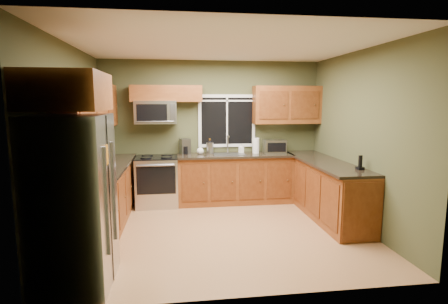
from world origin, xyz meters
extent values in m
plane|color=#A47248|center=(0.00, 0.00, 0.00)|extent=(4.20, 4.20, 0.00)
plane|color=white|center=(0.00, 0.00, 2.70)|extent=(4.20, 4.20, 0.00)
plane|color=#414528|center=(0.00, 1.80, 1.35)|extent=(4.20, 0.00, 4.20)
plane|color=#414528|center=(0.00, -1.80, 1.35)|extent=(4.20, 0.00, 4.20)
plane|color=#414528|center=(-2.10, 0.00, 1.35)|extent=(0.00, 3.60, 3.60)
plane|color=#414528|center=(2.10, 0.00, 1.35)|extent=(0.00, 3.60, 3.60)
cube|color=white|center=(0.30, 1.79, 1.55)|extent=(1.12, 0.03, 1.02)
cube|color=black|center=(0.30, 1.78, 1.55)|extent=(1.00, 0.01, 0.90)
cube|color=white|center=(0.30, 1.77, 1.55)|extent=(0.03, 0.01, 0.90)
cube|color=white|center=(0.30, 1.77, 1.94)|extent=(1.00, 0.01, 0.03)
cube|color=brown|center=(-1.80, 0.48, 0.45)|extent=(0.60, 2.65, 0.90)
cube|color=black|center=(-1.78, 0.48, 0.92)|extent=(0.65, 2.65, 0.04)
cube|color=brown|center=(0.42, 1.50, 0.45)|extent=(2.17, 0.60, 0.90)
cube|color=black|center=(0.42, 1.48, 0.92)|extent=(2.17, 0.65, 0.04)
cube|color=brown|center=(1.80, 0.55, 0.45)|extent=(0.60, 2.50, 0.90)
cube|color=#5F2C11|center=(1.80, -0.71, 0.45)|extent=(0.56, 0.02, 0.82)
cube|color=black|center=(1.78, 0.55, 0.92)|extent=(0.65, 2.50, 0.04)
cube|color=brown|center=(-1.94, 0.48, 1.86)|extent=(0.33, 2.65, 0.72)
cube|color=brown|center=(-0.85, 1.64, 2.07)|extent=(1.30, 0.33, 0.30)
cube|color=brown|center=(1.45, 1.64, 1.86)|extent=(1.30, 0.33, 0.72)
cube|color=brown|center=(-1.74, -1.30, 2.03)|extent=(0.72, 0.90, 0.38)
cube|color=#B7B7BC|center=(-1.74, -1.30, 0.90)|extent=(0.72, 0.90, 1.80)
cube|color=slate|center=(-1.37, -1.50, 0.95)|extent=(0.03, 0.04, 1.10)
cube|color=slate|center=(-1.37, -1.10, 0.95)|extent=(0.03, 0.04, 1.10)
cube|color=black|center=(-1.38, -1.30, 0.90)|extent=(0.01, 0.02, 1.78)
cube|color=#C37312|center=(-1.37, -1.40, 1.40)|extent=(0.01, 0.14, 0.20)
cube|color=#B7B7BC|center=(-1.05, 1.48, 0.45)|extent=(0.76, 0.65, 0.90)
cube|color=black|center=(-1.05, 1.48, 0.91)|extent=(0.76, 0.64, 0.03)
cube|color=black|center=(-1.05, 1.15, 0.55)|extent=(0.68, 0.02, 0.50)
cylinder|color=slate|center=(-1.05, 1.12, 0.82)|extent=(0.64, 0.04, 0.04)
cylinder|color=black|center=(-1.23, 1.33, 0.93)|extent=(0.20, 0.20, 0.01)
cylinder|color=black|center=(-0.87, 1.33, 0.93)|extent=(0.20, 0.20, 0.01)
cylinder|color=black|center=(-1.23, 1.61, 0.93)|extent=(0.20, 0.20, 0.01)
cylinder|color=black|center=(-0.87, 1.61, 0.93)|extent=(0.20, 0.20, 0.01)
cube|color=#B7B7BC|center=(-1.05, 1.61, 1.73)|extent=(0.76, 0.38, 0.42)
cube|color=black|center=(-1.11, 1.42, 1.73)|extent=(0.54, 0.01, 0.30)
cube|color=slate|center=(-0.74, 1.42, 1.73)|extent=(0.10, 0.01, 0.30)
cylinder|color=slate|center=(-1.05, 1.40, 1.57)|extent=(0.66, 0.02, 0.02)
cube|color=slate|center=(0.30, 1.48, 0.94)|extent=(0.60, 0.42, 0.02)
cylinder|color=#B7B7BC|center=(0.30, 1.68, 1.11)|extent=(0.03, 0.03, 0.34)
cylinder|color=#B7B7BC|center=(0.30, 1.60, 1.27)|extent=(0.03, 0.18, 0.03)
cube|color=#B7B7BC|center=(1.19, 1.53, 1.07)|extent=(0.43, 0.33, 0.26)
cube|color=black|center=(1.19, 1.37, 1.07)|extent=(0.35, 0.03, 0.17)
cube|color=slate|center=(-0.52, 1.65, 1.08)|extent=(0.22, 0.25, 0.29)
cylinder|color=black|center=(-0.52, 1.57, 1.02)|extent=(0.13, 0.13, 0.15)
cylinder|color=#B7B7BC|center=(-0.05, 1.65, 1.04)|extent=(0.18, 0.18, 0.21)
cone|color=black|center=(-0.05, 1.65, 1.16)|extent=(0.12, 0.12, 0.06)
cylinder|color=white|center=(0.82, 1.53, 1.09)|extent=(0.16, 0.16, 0.29)
cylinder|color=slate|center=(0.82, 1.53, 1.24)|extent=(0.03, 0.03, 0.04)
imported|color=#C37312|center=(-0.05, 1.66, 1.08)|extent=(0.13, 0.13, 0.28)
imported|color=white|center=(0.56, 1.62, 1.03)|extent=(0.10, 0.10, 0.17)
imported|color=white|center=(-0.24, 1.58, 1.02)|extent=(0.14, 0.14, 0.17)
cube|color=black|center=(1.98, -0.26, 0.96)|extent=(0.11, 0.11, 0.04)
cube|color=black|center=(1.98, -0.26, 1.07)|extent=(0.05, 0.04, 0.17)
camera|label=1|loc=(-0.66, -4.97, 1.94)|focal=28.00mm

